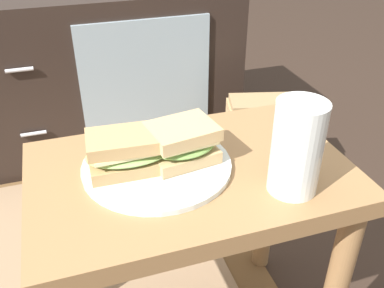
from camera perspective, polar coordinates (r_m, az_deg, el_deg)
The scene contains 8 objects.
side_table at distance 0.81m, azimuth -0.16°, elevation -8.55°, with size 0.56×0.36×0.46m.
tv_cabinet at distance 1.65m, azimuth -11.84°, elevation 9.74°, with size 0.96×0.46×0.58m.
area_rug at distance 1.29m, azimuth -18.06°, elevation -13.64°, with size 1.08×0.87×0.01m.
plate at distance 0.75m, azimuth -4.67°, elevation -2.85°, with size 0.26×0.26×0.01m, color silver.
sandwich_front at distance 0.73m, azimuth -8.36°, elevation -0.99°, with size 0.15×0.09×0.07m.
sandwich_back at distance 0.74m, azimuth -1.31°, elevation 0.21°, with size 0.13×0.11×0.07m.
beer_glass at distance 0.68m, azimuth 13.72°, elevation -0.68°, with size 0.08×0.08×0.16m.
paper_bag at distance 1.44m, azimuth 9.36°, elevation 0.31°, with size 0.26×0.18×0.31m.
Camera 1 is at (-0.19, -0.59, 0.89)m, focal length 40.21 mm.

